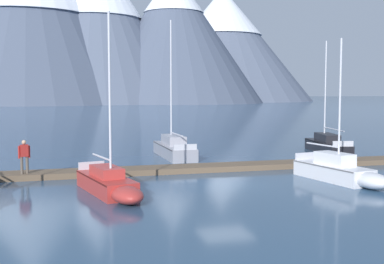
% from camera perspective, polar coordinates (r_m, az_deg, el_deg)
% --- Properties ---
extents(ground_plane, '(700.00, 700.00, 0.00)m').
position_cam_1_polar(ground_plane, '(24.13, 3.82, -5.87)').
color(ground_plane, '#2D4C6B').
extents(mountain_shoulder_ridge, '(86.89, 86.89, 66.77)m').
position_cam_1_polar(mountain_shoulder_ridge, '(195.32, -18.11, 13.66)').
color(mountain_shoulder_ridge, '#4C566B').
rests_on(mountain_shoulder_ridge, ground).
extents(mountain_east_summit, '(70.75, 70.75, 57.71)m').
position_cam_1_polar(mountain_east_summit, '(193.18, -10.89, 12.34)').
color(mountain_east_summit, slate).
rests_on(mountain_east_summit, ground).
extents(mountain_rear_spur, '(67.25, 67.25, 49.47)m').
position_cam_1_polar(mountain_rear_spur, '(191.64, -2.09, 10.96)').
color(mountain_rear_spur, '#4C566B').
rests_on(mountain_rear_spur, ground).
extents(mountain_north_horn, '(79.94, 79.94, 49.55)m').
position_cam_1_polar(mountain_north_horn, '(226.45, 3.49, 10.12)').
color(mountain_north_horn, slate).
rests_on(mountain_north_horn, ground).
extents(dock, '(28.63, 1.87, 0.30)m').
position_cam_1_polar(dock, '(27.85, 1.10, -4.13)').
color(dock, brown).
rests_on(dock, ground).
extents(sailboat_second_berth, '(2.52, 5.94, 7.72)m').
position_cam_1_polar(sailboat_second_berth, '(21.73, -9.32, -5.80)').
color(sailboat_second_berth, '#B2332D').
rests_on(sailboat_second_berth, ground).
extents(sailboat_mid_dock_port, '(1.69, 7.16, 9.19)m').
position_cam_1_polar(sailboat_mid_dock_port, '(33.99, -2.23, -1.80)').
color(sailboat_mid_dock_port, '#93939E').
rests_on(sailboat_mid_dock_port, ground).
extents(sailboat_mid_dock_starboard, '(2.29, 5.93, 6.94)m').
position_cam_1_polar(sailboat_mid_dock_starboard, '(25.44, 16.55, -4.28)').
color(sailboat_mid_dock_starboard, silver).
rests_on(sailboat_mid_dock_starboard, ground).
extents(sailboat_far_berth, '(2.80, 7.09, 8.01)m').
position_cam_1_polar(sailboat_far_berth, '(37.34, 15.03, -1.41)').
color(sailboat_far_berth, black).
rests_on(sailboat_far_berth, ground).
extents(person_on_dock, '(0.57, 0.32, 1.69)m').
position_cam_1_polar(person_on_dock, '(26.27, -18.59, -2.46)').
color(person_on_dock, brown).
rests_on(person_on_dock, dock).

